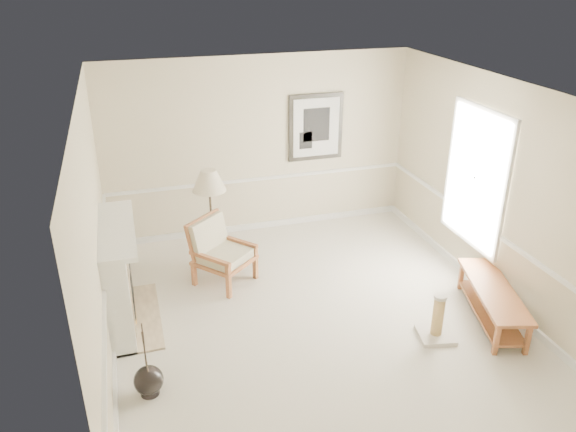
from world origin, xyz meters
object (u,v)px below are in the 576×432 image
(floor_vase, at_px, (149,381))
(floor_lamp, at_px, (209,183))
(scratching_post, at_px, (437,324))
(bench, at_px, (492,299))
(armchair, at_px, (218,249))

(floor_vase, xyz_separation_m, floor_lamp, (1.13, 2.52, 1.16))
(floor_vase, xyz_separation_m, scratching_post, (3.42, 0.01, 0.02))
(scratching_post, bearing_deg, floor_vase, -179.91)
(bench, bearing_deg, scratching_post, -170.46)
(floor_vase, relative_size, scratching_post, 1.54)
(floor_vase, xyz_separation_m, armchair, (1.13, 2.10, 0.33))
(armchair, xyz_separation_m, scratching_post, (2.28, -2.10, -0.31))
(armchair, distance_m, bench, 3.71)
(floor_vase, distance_m, bench, 4.28)
(floor_vase, bearing_deg, floor_lamp, 65.95)
(floor_vase, relative_size, armchair, 0.90)
(armchair, bearing_deg, floor_lamp, 50.33)
(floor_vase, xyz_separation_m, bench, (4.28, 0.15, 0.13))
(armchair, height_order, floor_lamp, floor_lamp)
(floor_lamp, xyz_separation_m, bench, (3.15, -2.37, -1.03))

